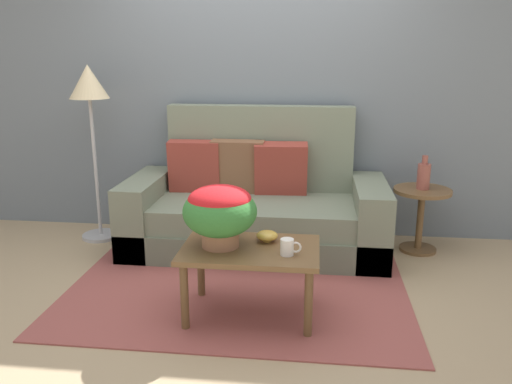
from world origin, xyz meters
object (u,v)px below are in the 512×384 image
side_table (421,208)px  floor_lamp (90,100)px  coffee_table (250,257)px  snack_bowl (267,236)px  couch (255,208)px  potted_plant (220,210)px  coffee_mug (288,247)px  table_vase (424,175)px

side_table → floor_lamp: floor_lamp is taller
coffee_table → snack_bowl: (0.09, 0.11, 0.10)m
couch → potted_plant: 1.22m
side_table → coffee_mug: bearing=-127.1°
side_table → snack_bowl: side_table is taller
side_table → couch: bearing=-177.2°
coffee_table → potted_plant: (-0.18, 0.00, 0.29)m
couch → coffee_table: bearing=-84.6°
floor_lamp → couch: bearing=-2.6°
coffee_table → snack_bowl: 0.18m
potted_plant → table_vase: size_ratio=1.63×
snack_bowl → table_vase: bearing=44.5°
snack_bowl → table_vase: (1.14, 1.12, 0.15)m
couch → table_vase: bearing=2.9°
floor_lamp → potted_plant: floor_lamp is taller
floor_lamp → coffee_mug: size_ratio=12.11×
coffee_mug → couch: bearing=105.1°
side_table → floor_lamp: (-2.72, -0.00, 0.84)m
side_table → table_vase: size_ratio=1.92×
potted_plant → snack_bowl: (0.27, 0.11, -0.19)m
potted_plant → snack_bowl: size_ratio=3.31×
coffee_mug → snack_bowl: bearing=124.2°
coffee_table → coffee_mug: bearing=-21.7°
coffee_table → floor_lamp: size_ratio=0.56×
table_vase → side_table: bearing=-60.4°
snack_bowl → potted_plant: bearing=-157.5°
floor_lamp → coffee_table: bearing=-39.5°
coffee_table → side_table: size_ratio=1.58×
coffee_table → floor_lamp: floor_lamp is taller
couch → side_table: (1.34, 0.07, 0.03)m
coffee_mug → side_table: bearing=52.9°
table_vase → couch: bearing=-177.1°
side_table → potted_plant: (-1.42, -1.23, 0.31)m
potted_plant → table_vase: (1.41, 1.24, -0.04)m
coffee_table → potted_plant: potted_plant is taller
couch → table_vase: 1.38m
snack_bowl → table_vase: table_vase is taller
coffee_mug → coffee_table: bearing=158.3°
floor_lamp → table_vase: floor_lamp is taller
coffee_table → couch: bearing=95.4°
potted_plant → snack_bowl: bearing=22.5°
potted_plant → snack_bowl: 0.35m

